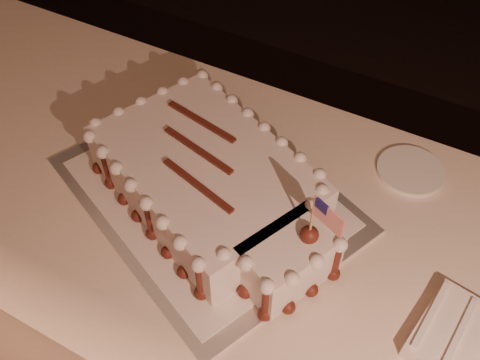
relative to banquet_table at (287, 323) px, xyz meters
The scene contains 5 objects.
banquet_table is the anchor object (origin of this frame).
cake_board 0.44m from the banquet_table, behind, with size 0.60×0.45×0.01m, color silver.
doily 0.44m from the banquet_table, behind, with size 0.53×0.41×0.00m, color white.
sheet_cake 0.48m from the banquet_table, behind, with size 0.59×0.47×0.22m.
side_plate 0.49m from the banquet_table, 62.68° to the left, with size 0.15×0.15×0.01m, color silver.
Camera 1 is at (0.19, 0.00, 1.63)m, focal length 40.00 mm.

